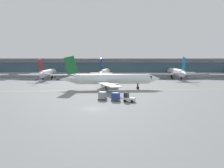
# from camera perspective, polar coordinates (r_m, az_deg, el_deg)

# --- Properties ---
(ground_plane) EXTENTS (400.00, 400.00, 0.00)m
(ground_plane) POSITION_cam_1_polar(r_m,az_deg,el_deg) (48.98, -4.42, -5.75)
(ground_plane) COLOR gray
(taxiway_centreline_stripe) EXTENTS (109.69, 8.97, 0.01)m
(taxiway_centreline_stripe) POSITION_cam_1_polar(r_m,az_deg,el_deg) (76.30, -0.01, -1.44)
(taxiway_centreline_stripe) COLOR yellow
(taxiway_centreline_stripe) RESTS_ON ground_plane
(terminal_concourse) EXTENTS (189.55, 11.00, 9.60)m
(terminal_concourse) POSITION_cam_1_polar(r_m,az_deg,el_deg) (132.88, -1.73, 3.93)
(terminal_concourse) COLOR #9EA3A8
(terminal_concourse) RESTS_ON ground_plane
(gate_airplane_1) EXTENTS (27.53, 29.51, 9.80)m
(gate_airplane_1) POSITION_cam_1_polar(r_m,az_deg,el_deg) (117.40, -14.80, 2.47)
(gate_airplane_1) COLOR silver
(gate_airplane_1) RESTS_ON ground_plane
(gate_airplane_2) EXTENTS (28.72, 30.99, 10.26)m
(gate_airplane_2) POSITION_cam_1_polar(r_m,az_deg,el_deg) (113.69, -1.88, 2.62)
(gate_airplane_2) COLOR silver
(gate_airplane_2) RESTS_ON ground_plane
(gate_airplane_3) EXTENTS (29.60, 31.71, 10.54)m
(gate_airplane_3) POSITION_cam_1_polar(r_m,az_deg,el_deg) (121.04, 14.44, 2.69)
(gate_airplane_3) COLOR silver
(gate_airplane_3) RESTS_ON ground_plane
(taxiing_regional_jet) EXTENTS (32.21, 29.86, 10.66)m
(taxiing_regional_jet) POSITION_cam_1_polar(r_m,az_deg,el_deg) (77.90, -0.32, 1.08)
(taxiing_regional_jet) COLOR white
(taxiing_regional_jet) RESTS_ON ground_plane
(baggage_tug) EXTENTS (2.95, 2.42, 2.10)m
(baggage_tug) POSITION_cam_1_polar(r_m,az_deg,el_deg) (56.27, 3.67, -3.26)
(baggage_tug) COLOR silver
(baggage_tug) RESTS_ON ground_plane
(cargo_dolly_lead) EXTENTS (2.57, 2.32, 1.94)m
(cargo_dolly_lead) POSITION_cam_1_polar(r_m,az_deg,el_deg) (57.42, 0.68, -2.90)
(cargo_dolly_lead) COLOR #595B60
(cargo_dolly_lead) RESTS_ON ground_plane
(cargo_dolly_trailing) EXTENTS (2.57, 2.32, 1.94)m
(cargo_dolly_trailing) POSITION_cam_1_polar(r_m,az_deg,el_deg) (58.84, -2.38, -2.68)
(cargo_dolly_trailing) COLOR #595B60
(cargo_dolly_trailing) RESTS_ON ground_plane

